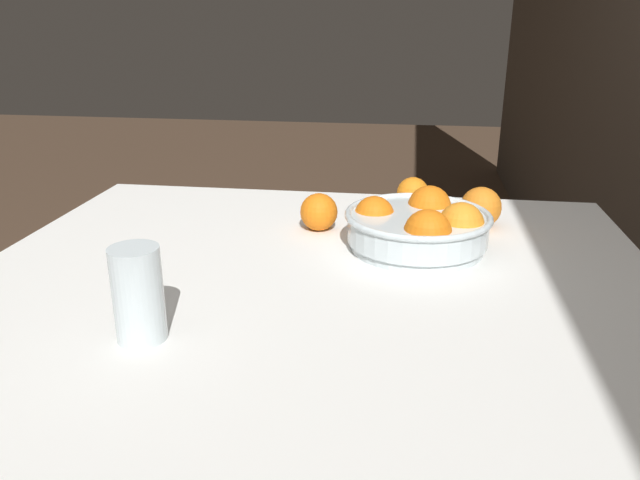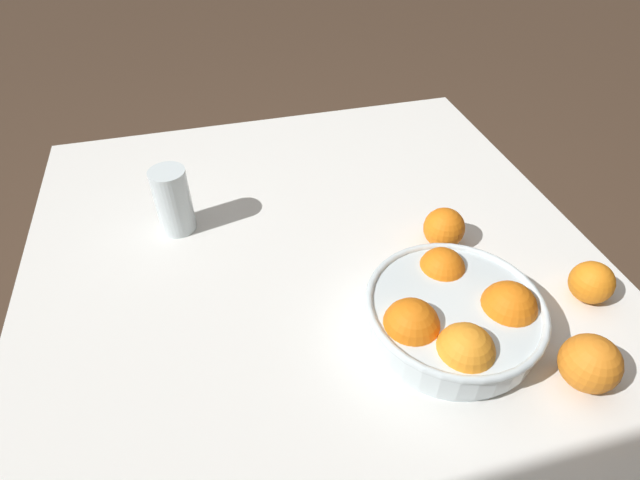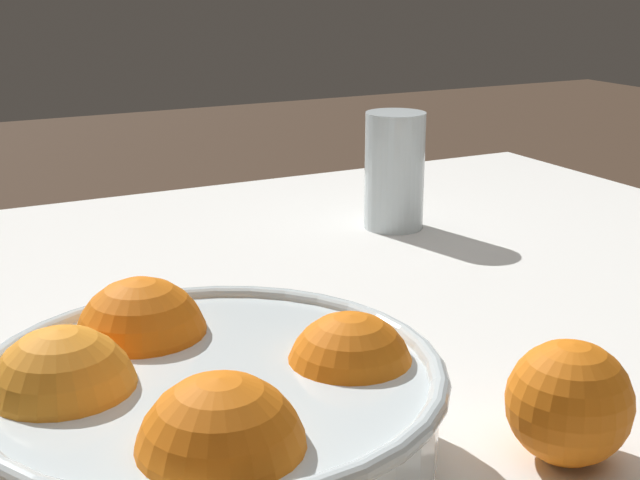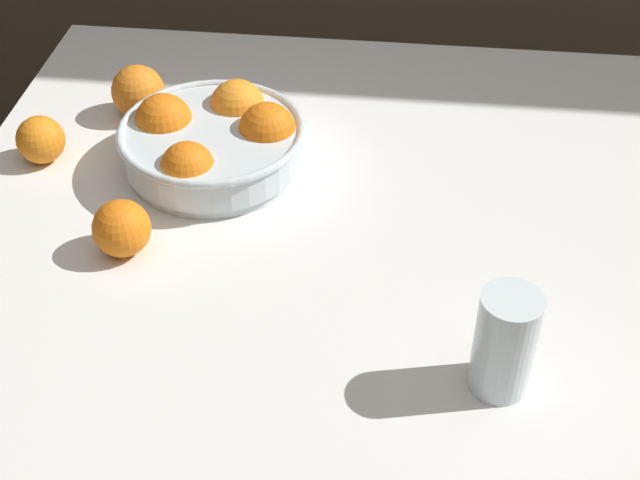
# 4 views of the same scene
# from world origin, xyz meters

# --- Properties ---
(dining_table) EXTENTS (1.03, 1.16, 0.77)m
(dining_table) POSITION_xyz_m (0.00, 0.00, 0.69)
(dining_table) COLOR white
(dining_table) RESTS_ON ground_plane
(fruit_bowl) EXTENTS (0.27, 0.27, 0.10)m
(fruit_bowl) POSITION_xyz_m (-0.16, 0.18, 0.81)
(fruit_bowl) COLOR silver
(fruit_bowl) RESTS_ON dining_table
(juice_glass) EXTENTS (0.07, 0.07, 0.13)m
(juice_glass) POSITION_xyz_m (0.23, -0.19, 0.83)
(juice_glass) COLOR #F4A314
(juice_glass) RESTS_ON dining_table
(orange_loose_front) EXTENTS (0.08, 0.08, 0.08)m
(orange_loose_front) POSITION_xyz_m (-0.24, -0.02, 0.81)
(orange_loose_front) COLOR orange
(orange_loose_front) RESTS_ON dining_table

